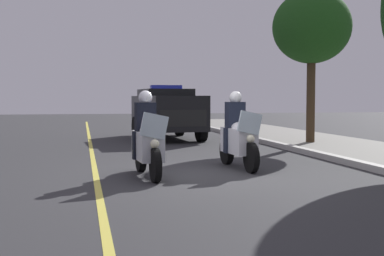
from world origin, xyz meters
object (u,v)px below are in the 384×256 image
Objects in this scene: police_motorcycle_lead_left at (147,142)px; tree_far_back at (312,28)px; police_suv at (167,111)px; police_motorcycle_lead_right at (238,137)px.

tree_far_back is (-5.68, 6.13, 3.16)m from police_motorcycle_lead_left.
tree_far_back reaches higher than police_suv.
police_motorcycle_lead_right is (-0.77, 2.12, 0.00)m from police_motorcycle_lead_left.
police_motorcycle_lead_left is at bearing -47.22° from tree_far_back.
tree_far_back is (-4.91, 4.01, 3.16)m from police_motorcycle_lead_right.
police_suv is (-9.26, 1.89, 0.37)m from police_motorcycle_lead_left.
police_motorcycle_lead_right is at bearing 1.56° from police_suv.
police_motorcycle_lead_right is 8.50m from police_suv.
police_suv is 1.01× the size of tree_far_back.
tree_far_back is at bearing 132.78° from police_motorcycle_lead_left.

